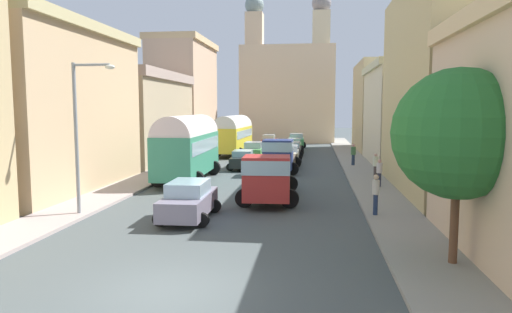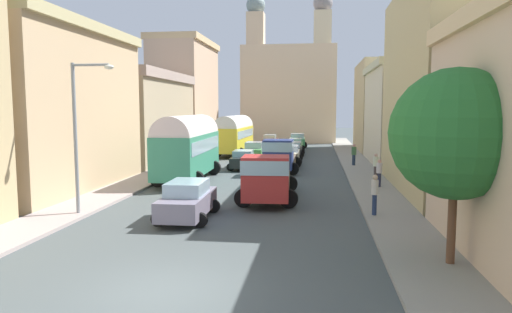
# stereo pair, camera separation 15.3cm
# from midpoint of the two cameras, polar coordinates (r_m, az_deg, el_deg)

# --- Properties ---
(ground_plane) EXTENTS (154.00, 154.00, 0.00)m
(ground_plane) POSITION_cam_midpoint_polar(r_m,az_deg,el_deg) (38.62, 1.45, -1.08)
(ground_plane) COLOR #485051
(sidewalk_left) EXTENTS (2.50, 70.00, 0.14)m
(sidewalk_left) POSITION_cam_midpoint_polar(r_m,az_deg,el_deg) (39.98, -8.95, -0.81)
(sidewalk_left) COLOR #A49490
(sidewalk_left) RESTS_ON ground
(sidewalk_right) EXTENTS (2.50, 70.00, 0.14)m
(sidewalk_right) POSITION_cam_midpoint_polar(r_m,az_deg,el_deg) (38.58, 12.23, -1.12)
(sidewalk_right) COLOR gray
(sidewalk_right) RESTS_ON ground
(building_left_1) EXTENTS (6.19, 12.82, 9.52)m
(building_left_1) POSITION_cam_midpoint_polar(r_m,az_deg,el_deg) (29.14, -24.22, 5.54)
(building_left_1) COLOR tan
(building_left_1) RESTS_ON ground
(building_left_2) EXTENTS (5.36, 13.49, 7.88)m
(building_left_2) POSITION_cam_midpoint_polar(r_m,az_deg,el_deg) (41.64, -13.63, 4.75)
(building_left_2) COLOR tan
(building_left_2) RESTS_ON ground
(building_left_3) EXTENTS (5.84, 11.51, 12.49)m
(building_left_3) POSITION_cam_midpoint_polar(r_m,az_deg,el_deg) (54.16, -8.96, 7.52)
(building_left_3) COLOR tan
(building_left_3) RESTS_ON ground
(building_right_1) EXTENTS (5.29, 13.22, 11.50)m
(building_right_1) POSITION_cam_midpoint_polar(r_m,az_deg,el_deg) (27.97, 22.57, 7.59)
(building_right_1) COLOR tan
(building_right_1) RESTS_ON ground
(building_right_2) EXTENTS (5.54, 12.08, 8.42)m
(building_right_2) POSITION_cam_midpoint_polar(r_m,az_deg,el_deg) (40.82, 17.40, 4.99)
(building_right_2) COLOR beige
(building_right_2) RESTS_ON ground
(building_right_3) EXTENTS (4.41, 12.42, 9.77)m
(building_right_3) POSITION_cam_midpoint_polar(r_m,az_deg,el_deg) (53.63, 14.63, 5.93)
(building_right_3) COLOR tan
(building_right_3) RESTS_ON ground
(distant_church) EXTENTS (12.94, 6.38, 20.01)m
(distant_church) POSITION_cam_midpoint_polar(r_m,az_deg,el_deg) (65.50, 3.86, 8.17)
(distant_church) COLOR beige
(distant_church) RESTS_ON ground
(parked_bus_0) EXTENTS (3.47, 8.72, 4.28)m
(parked_bus_0) POSITION_cam_midpoint_polar(r_m,az_deg,el_deg) (30.54, -8.57, 1.46)
(parked_bus_0) COLOR #378E6D
(parked_bus_0) RESTS_ON ground
(parked_bus_1) EXTENTS (3.42, 9.15, 4.02)m
(parked_bus_1) POSITION_cam_midpoint_polar(r_m,az_deg,el_deg) (47.14, -2.90, 2.89)
(parked_bus_1) COLOR gold
(parked_bus_1) RESTS_ON ground
(cargo_truck_0) EXTENTS (3.26, 7.41, 2.52)m
(cargo_truck_0) POSITION_cam_midpoint_polar(r_m,az_deg,el_deg) (23.15, 1.35, -2.66)
(cargo_truck_0) COLOR #B12B27
(cargo_truck_0) RESTS_ON ground
(cargo_truck_1) EXTENTS (3.01, 6.57, 2.53)m
(cargo_truck_1) POSITION_cam_midpoint_polar(r_m,az_deg,el_deg) (34.02, 2.81, 0.21)
(cargo_truck_1) COLOR navy
(cargo_truck_1) RESTS_ON ground
(car_0) EXTENTS (2.29, 4.28, 1.54)m
(car_0) POSITION_cam_midpoint_polar(r_m,az_deg,el_deg) (40.15, 3.97, 0.29)
(car_0) COLOR beige
(car_0) RESTS_ON ground
(car_1) EXTENTS (2.32, 4.18, 1.45)m
(car_1) POSITION_cam_midpoint_polar(r_m,az_deg,el_deg) (45.62, 4.36, 0.91)
(car_1) COLOR #262726
(car_1) RESTS_ON ground
(car_2) EXTENTS (2.16, 4.24, 1.45)m
(car_2) POSITION_cam_midpoint_polar(r_m,az_deg,el_deg) (51.09, 4.67, 1.45)
(car_2) COLOR #549B50
(car_2) RESTS_ON ground
(car_3) EXTENTS (2.47, 4.07, 1.68)m
(car_3) POSITION_cam_midpoint_polar(r_m,az_deg,el_deg) (56.57, 4.91, 1.98)
(car_3) COLOR #439559
(car_3) RESTS_ON ground
(car_4) EXTENTS (2.37, 4.28, 1.65)m
(car_4) POSITION_cam_midpoint_polar(r_m,az_deg,el_deg) (20.01, -8.53, -5.37)
(car_4) COLOR slate
(car_4) RESTS_ON ground
(car_5) EXTENTS (2.36, 4.22, 1.47)m
(car_5) POSITION_cam_midpoint_polar(r_m,az_deg,el_deg) (36.14, -1.77, -0.36)
(car_5) COLOR #242724
(car_5) RESTS_ON ground
(car_6) EXTENTS (2.33, 4.42, 1.66)m
(car_6) POSITION_cam_midpoint_polar(r_m,az_deg,el_deg) (42.62, -0.39, 0.70)
(car_6) COLOR #4D9D4A
(car_6) RESTS_ON ground
(car_7) EXTENTS (2.11, 4.13, 1.62)m
(car_7) POSITION_cam_midpoint_polar(r_m,az_deg,el_deg) (55.08, 1.52, 1.87)
(car_7) COLOR #B23521
(car_7) RESTS_ON ground
(pedestrian_0) EXTENTS (0.47, 0.47, 1.79)m
(pedestrian_0) POSITION_cam_midpoint_polar(r_m,az_deg,el_deg) (31.39, 14.40, -1.02)
(pedestrian_0) COLOR #493E3D
(pedestrian_0) RESTS_ON ground
(pedestrian_1) EXTENTS (0.32, 0.32, 1.90)m
(pedestrian_1) POSITION_cam_midpoint_polar(r_m,az_deg,el_deg) (20.61, 14.36, -4.35)
(pedestrian_1) COLOR navy
(pedestrian_1) RESTS_ON ground
(pedestrian_2) EXTENTS (0.46, 0.46, 1.86)m
(pedestrian_2) POSITION_cam_midpoint_polar(r_m,az_deg,el_deg) (38.27, 11.81, 0.32)
(pedestrian_2) COLOR #202F45
(pedestrian_2) RESTS_ON ground
(pedestrian_3) EXTENTS (0.46, 0.46, 1.76)m
(pedestrian_3) POSITION_cam_midpoint_polar(r_m,az_deg,el_deg) (28.09, 14.83, -1.87)
(pedestrian_3) COLOR #2B2E48
(pedestrian_3) RESTS_ON ground
(streetlamp_near) EXTENTS (1.93, 0.28, 6.68)m
(streetlamp_near) POSITION_cam_midpoint_polar(r_m,az_deg,el_deg) (21.37, -20.94, 3.61)
(streetlamp_near) COLOR gray
(streetlamp_near) RESTS_ON ground
(roadside_tree_0) EXTENTS (3.84, 3.84, 5.92)m
(roadside_tree_0) POSITION_cam_midpoint_polar(r_m,az_deg,el_deg) (14.62, 23.42, 2.57)
(roadside_tree_0) COLOR brown
(roadside_tree_0) RESTS_ON ground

